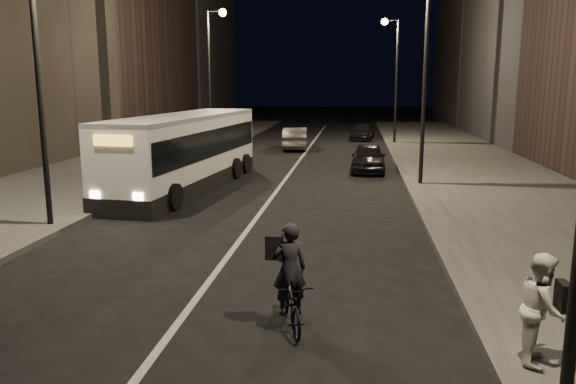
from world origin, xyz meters
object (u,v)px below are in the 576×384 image
(streetlight_right_far, at_px, (393,64))
(city_bus, at_px, (186,149))
(pedestrian_woman, at_px, (542,308))
(car_near, at_px, (368,158))
(car_far, at_px, (362,132))
(streetlight_right_mid, at_px, (419,50))
(streetlight_left_far, at_px, (213,61))
(car_mid, at_px, (295,138))
(cyclist_on_bicycle, at_px, (290,293))
(streetlight_left_near, at_px, (44,35))

(streetlight_right_far, xyz_separation_m, city_bus, (-8.93, -17.40, -3.78))
(city_bus, xyz_separation_m, pedestrian_woman, (9.26, -13.36, -0.62))
(car_near, height_order, car_far, car_near)
(streetlight_right_mid, distance_m, car_far, 19.88)
(car_near, bearing_deg, streetlight_left_far, 146.85)
(city_bus, bearing_deg, streetlight_left_far, 104.53)
(streetlight_right_far, bearing_deg, pedestrian_woman, -89.40)
(city_bus, bearing_deg, car_mid, 84.48)
(streetlight_left_far, height_order, car_mid, streetlight_left_far)
(streetlight_right_mid, bearing_deg, pedestrian_woman, -88.74)
(streetlight_right_mid, height_order, cyclist_on_bicycle, streetlight_right_mid)
(city_bus, xyz_separation_m, car_near, (7.20, 5.24, -0.92))
(pedestrian_woman, distance_m, car_far, 34.04)
(streetlight_right_far, distance_m, car_mid, 8.48)
(cyclist_on_bicycle, xyz_separation_m, pedestrian_woman, (3.70, -1.02, 0.34))
(car_far, bearing_deg, car_near, -84.12)
(streetlight_left_far, height_order, car_near, streetlight_left_far)
(streetlight_left_far, height_order, cyclist_on_bicycle, streetlight_left_far)
(car_near, xyz_separation_m, car_far, (-0.13, 15.37, -0.07))
(pedestrian_woman, distance_m, car_near, 18.71)
(streetlight_right_mid, distance_m, car_near, 6.32)
(streetlight_left_far, bearing_deg, cyclist_on_bicycle, -72.93)
(streetlight_right_mid, bearing_deg, streetlight_left_far, 136.84)
(streetlight_left_far, bearing_deg, streetlight_right_far, 29.36)
(car_mid, bearing_deg, cyclist_on_bicycle, 90.79)
(car_far, bearing_deg, city_bus, -103.54)
(streetlight_right_far, height_order, cyclist_on_bicycle, streetlight_right_far)
(streetlight_right_far, bearing_deg, car_mid, -150.09)
(streetlight_left_far, height_order, car_far, streetlight_left_far)
(streetlight_right_mid, xyz_separation_m, streetlight_right_far, (0.00, 16.00, 0.00))
(city_bus, bearing_deg, streetlight_right_far, 68.71)
(streetlight_left_near, bearing_deg, car_mid, 77.52)
(streetlight_right_mid, relative_size, car_far, 2.03)
(streetlight_left_near, height_order, pedestrian_woman, streetlight_left_near)
(streetlight_left_near, xyz_separation_m, cyclist_on_bicycle, (7.29, -5.74, -4.73))
(car_mid, bearing_deg, car_far, -127.61)
(streetlight_right_mid, relative_size, city_bus, 0.74)
(pedestrian_woman, bearing_deg, car_far, 19.20)
(streetlight_right_mid, height_order, city_bus, streetlight_right_mid)
(car_mid, bearing_deg, streetlight_left_near, 72.30)
(streetlight_right_mid, bearing_deg, car_near, 114.27)
(cyclist_on_bicycle, bearing_deg, streetlight_right_mid, 58.62)
(streetlight_right_far, bearing_deg, city_bus, -117.18)
(streetlight_left_near, bearing_deg, cyclist_on_bicycle, -38.22)
(car_near, bearing_deg, streetlight_right_mid, -64.30)
(streetlight_right_far, xyz_separation_m, pedestrian_woman, (0.32, -30.76, -4.40))
(car_far, bearing_deg, streetlight_right_mid, -79.07)
(streetlight_left_far, xyz_separation_m, city_bus, (1.73, -11.40, -3.78))
(streetlight_right_far, height_order, streetlight_left_far, same)
(streetlight_left_near, bearing_deg, streetlight_left_far, 90.00)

